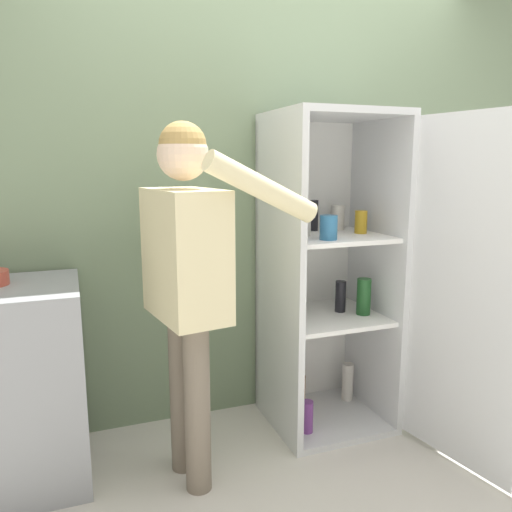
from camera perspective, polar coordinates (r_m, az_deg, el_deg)
The scene contains 5 objects.
ground_plane at distance 2.50m, azimuth 10.23°, elevation -25.29°, with size 12.00×12.00×0.00m, color beige.
wall_back at distance 2.92m, azimuth 1.18°, elevation 6.97°, with size 7.00×0.06×2.55m.
refrigerator at distance 2.73m, azimuth 10.88°, elevation -2.44°, with size 0.78×1.22×1.72m.
person at distance 2.19m, azimuth -7.81°, elevation -0.92°, with size 0.70×0.59×1.63m.
counter at distance 2.58m, azimuth -25.32°, elevation -13.20°, with size 0.56×0.58×0.93m.
Camera 1 is at (-1.07, -1.72, 1.46)m, focal length 35.00 mm.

